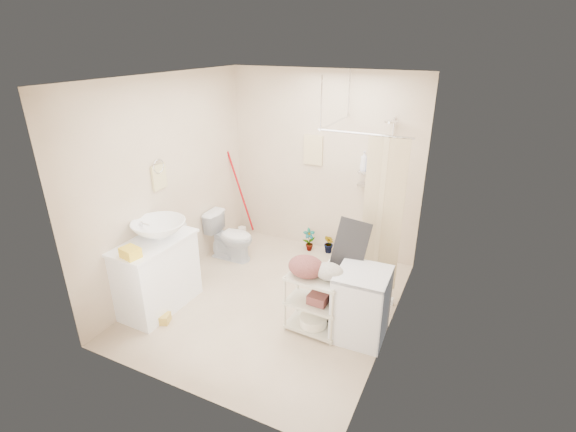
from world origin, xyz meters
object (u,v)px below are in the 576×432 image
at_px(vanity, 157,274).
at_px(washing_machine, 361,305).
at_px(toilet, 230,236).
at_px(laundry_rack, 314,299).

distance_m(vanity, washing_machine, 2.36).
xyz_separation_m(vanity, toilet, (0.12, 1.37, -0.09)).
bearing_deg(toilet, vanity, 174.01).
bearing_deg(toilet, washing_machine, -112.59).
height_order(vanity, laundry_rack, vanity).
xyz_separation_m(toilet, washing_machine, (2.18, -0.86, 0.04)).
relative_size(washing_machine, laundry_rack, 0.97).
height_order(washing_machine, laundry_rack, laundry_rack).
distance_m(toilet, washing_machine, 2.35).
relative_size(vanity, washing_machine, 1.27).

